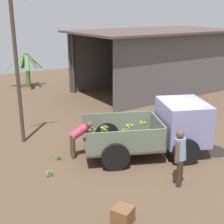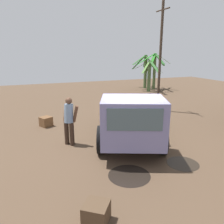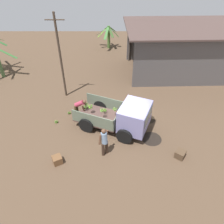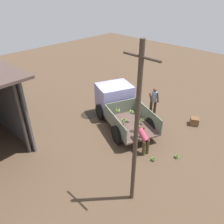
# 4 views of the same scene
# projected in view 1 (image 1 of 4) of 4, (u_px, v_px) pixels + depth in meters

# --- Properties ---
(ground) EXTENTS (36.00, 36.00, 0.00)m
(ground) POSITION_uv_depth(u_px,v_px,m) (164.00, 151.00, 11.47)
(ground) COLOR brown
(mud_patch_0) EXTENTS (0.95, 0.95, 0.01)m
(mud_patch_0) POSITION_uv_depth(u_px,v_px,m) (178.00, 135.00, 12.95)
(mud_patch_0) COLOR black
(mud_patch_0) RESTS_ON ground
(mud_patch_1) EXTENTS (1.15, 1.15, 0.01)m
(mud_patch_1) POSITION_uv_depth(u_px,v_px,m) (211.00, 151.00, 11.52)
(mud_patch_1) COLOR black
(mud_patch_1) RESTS_ON ground
(cargo_truck) EXTENTS (4.70, 3.42, 1.89)m
(cargo_truck) POSITION_uv_depth(u_px,v_px,m) (170.00, 126.00, 11.10)
(cargo_truck) COLOR #503A35
(cargo_truck) RESTS_ON ground
(warehouse_shed) EXTENTS (10.33, 6.15, 3.81)m
(warehouse_shed) POSITION_uv_depth(u_px,v_px,m) (160.00, 48.00, 19.57)
(warehouse_shed) COLOR #524E4E
(warehouse_shed) RESTS_ON ground
(utility_pole) EXTENTS (1.17, 0.14, 5.78)m
(utility_pole) POSITION_uv_depth(u_px,v_px,m) (17.00, 66.00, 11.41)
(utility_pole) COLOR #413328
(utility_pole) RESTS_ON ground
(banana_palm_0) EXTENTS (2.36, 2.27, 2.27)m
(banana_palm_0) POSITION_uv_depth(u_px,v_px,m) (27.00, 69.00, 20.74)
(banana_palm_0) COLOR #48692F
(banana_palm_0) RESTS_ON ground
(person_foreground_visitor) EXTENTS (0.55, 0.58, 1.72)m
(person_foreground_visitor) POSITION_uv_depth(u_px,v_px,m) (180.00, 155.00, 9.02)
(person_foreground_visitor) COLOR #35251C
(person_foreground_visitor) RESTS_ON ground
(person_worker_loading) EXTENTS (0.82, 0.68, 1.27)m
(person_worker_loading) POSITION_uv_depth(u_px,v_px,m) (79.00, 136.00, 10.86)
(person_worker_loading) COLOR #42371F
(person_worker_loading) RESTS_ON ground
(banana_bunch_on_ground_0) EXTENTS (0.22, 0.22, 0.18)m
(banana_bunch_on_ground_0) POSITION_uv_depth(u_px,v_px,m) (49.00, 173.00, 9.76)
(banana_bunch_on_ground_0) COLOR brown
(banana_bunch_on_ground_0) RESTS_ON ground
(banana_bunch_on_ground_1) EXTENTS (0.22, 0.22, 0.18)m
(banana_bunch_on_ground_1) POSITION_uv_depth(u_px,v_px,m) (74.00, 154.00, 11.06)
(banana_bunch_on_ground_1) COLOR #433D2C
(banana_bunch_on_ground_1) RESTS_ON ground
(banana_bunch_on_ground_2) EXTENTS (0.20, 0.20, 0.17)m
(banana_bunch_on_ground_2) POSITION_uv_depth(u_px,v_px,m) (58.00, 157.00, 10.82)
(banana_bunch_on_ground_2) COLOR brown
(banana_bunch_on_ground_2) RESTS_ON ground
(wooden_crate_0) EXTENTS (0.61, 0.61, 0.43)m
(wooden_crate_0) POSITION_uv_depth(u_px,v_px,m) (123.00, 215.00, 7.54)
(wooden_crate_0) COLOR brown
(wooden_crate_0) RESTS_ON ground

